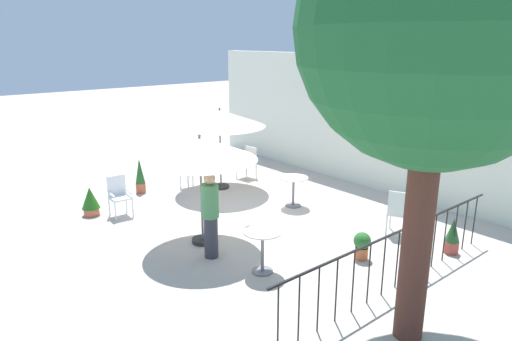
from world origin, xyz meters
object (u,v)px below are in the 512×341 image
Objects in this scene: patio_chair_0 at (192,171)px; potted_plant_2 at (140,176)px; patio_chair_3 at (248,160)px; patio_umbrella_0 at (200,149)px; cafe_table_0 at (263,244)px; potted_plant_1 at (452,236)px; patio_umbrella_1 at (220,119)px; cafe_table_1 at (293,186)px; patio_chair_1 at (119,193)px; potted_plant_3 at (90,201)px; shade_tree at (446,26)px; standing_person at (210,215)px; patio_chair_2 at (400,210)px; potted_plant_0 at (362,244)px.

patio_chair_0 is 0.92× the size of potted_plant_2.
patio_umbrella_0 is at bearing -50.12° from patio_chair_3.
cafe_table_0 is 1.11× the size of potted_plant_1.
patio_umbrella_1 reaches higher than cafe_table_1.
potted_plant_1 is at bearing 14.53° from patio_chair_0.
potted_plant_3 is at bearing -128.16° from patio_chair_1.
shade_tree is 8.38m from potted_plant_3.
patio_chair_1 is 0.57× the size of standing_person.
patio_chair_3 is 3.18m from potted_plant_2.
patio_umbrella_0 is 4.28m from patio_chair_2.
patio_chair_1 is (0.61, -2.34, 0.03)m from patio_chair_0.
patio_umbrella_0 is 2.40× the size of patio_chair_1.
standing_person is (1.00, -3.09, 0.33)m from cafe_table_1.
potted_plant_1 is 0.75× the size of potted_plant_2.
cafe_table_0 is 1.06× the size of cafe_table_1.
potted_plant_1 reaches higher than potted_plant_3.
cafe_table_1 reaches higher than potted_plant_1.
patio_chair_3 is at bearing 77.43° from potted_plant_2.
potted_plant_0 is (0.18, -1.47, -0.27)m from patio_chair_2.
shade_tree is 4.96m from patio_chair_2.
patio_umbrella_1 is 3.32× the size of cafe_table_1.
shade_tree is at bearing -26.09° from cafe_table_1.
shade_tree reaches higher than potted_plant_3.
cafe_table_1 is at bearing -172.19° from potted_plant_1.
patio_chair_2 is (4.96, 0.99, -1.37)m from patio_umbrella_1.
shade_tree reaches higher than potted_plant_0.
potted_plant_3 is (0.20, -2.86, -0.14)m from patio_chair_0.
patio_chair_1 is at bearing -140.39° from patio_chair_2.
patio_chair_2 reaches higher than potted_plant_0.
standing_person is (0.65, -0.23, -1.08)m from patio_umbrella_0.
patio_chair_2 reaches higher than cafe_table_0.
standing_person is (3.62, -3.79, 0.31)m from patio_chair_3.
potted_plant_1 is (-0.98, 2.85, -3.73)m from shade_tree.
standing_person is (3.29, -2.57, -1.08)m from patio_umbrella_1.
cafe_table_1 is at bearing -14.84° from patio_chair_3.
cafe_table_0 reaches higher than potted_plant_3.
standing_person is at bearing 7.62° from patio_chair_1.
patio_chair_0 is at bearing -124.55° from patio_umbrella_1.
potted_plant_2 reaches higher than potted_plant_3.
cafe_table_0 is 0.83× the size of potted_plant_2.
standing_person is at bearing -168.61° from shade_tree.
potted_plant_3 is at bearing -158.03° from patio_umbrella_0.
potted_plant_2 is (-0.69, -3.11, -0.07)m from patio_chair_3.
cafe_table_1 is 1.04× the size of potted_plant_1.
patio_chair_2 is at bearing 39.61° from patio_chair_1.
cafe_table_1 is 2.98m from patio_chair_0.
cafe_table_0 is 3.43m from cafe_table_1.
patio_chair_2 is 1.08× the size of patio_chair_3.
patio_umbrella_1 is 3.85m from potted_plant_3.
patio_umbrella_0 is at bearing 14.62° from patio_chair_1.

